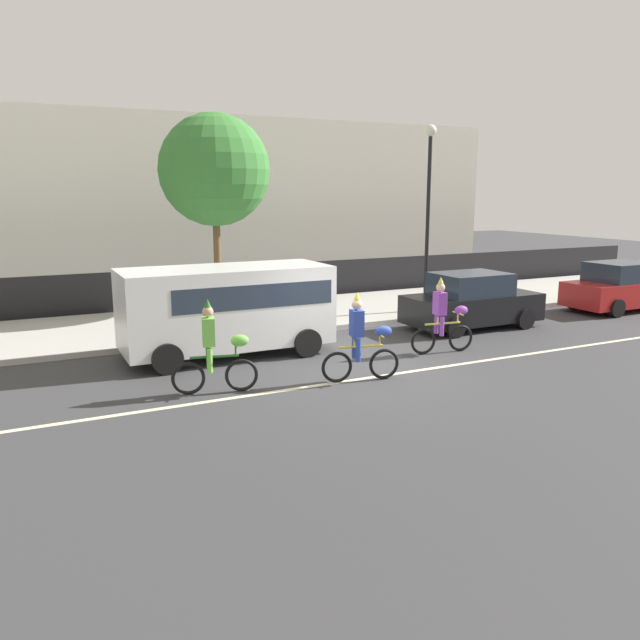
{
  "coord_description": "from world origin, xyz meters",
  "views": [
    {
      "loc": [
        -6.58,
        -11.68,
        3.94
      ],
      "look_at": [
        -0.27,
        1.2,
        1.0
      ],
      "focal_mm": 35.0,
      "sensor_mm": 36.0,
      "label": 1
    }
  ],
  "objects_px": {
    "parade_cyclist_cobalt": "(362,342)",
    "parked_car_black": "(472,302)",
    "parade_cyclist_lime": "(215,352)",
    "parade_cyclist_purple": "(443,320)",
    "street_lamp_post": "(429,191)",
    "parked_van_white": "(229,304)",
    "parked_car_red": "(622,287)"
  },
  "relations": [
    {
      "from": "parade_cyclist_purple",
      "to": "parked_car_red",
      "type": "distance_m",
      "value": 9.24
    },
    {
      "from": "parade_cyclist_purple",
      "to": "parked_van_white",
      "type": "bearing_deg",
      "value": 156.26
    },
    {
      "from": "parade_cyclist_purple",
      "to": "street_lamp_post",
      "type": "bearing_deg",
      "value": 59.59
    },
    {
      "from": "parade_cyclist_cobalt",
      "to": "parked_car_black",
      "type": "height_order",
      "value": "parade_cyclist_cobalt"
    },
    {
      "from": "parked_car_black",
      "to": "street_lamp_post",
      "type": "bearing_deg",
      "value": 91.12
    },
    {
      "from": "parade_cyclist_cobalt",
      "to": "parked_car_red",
      "type": "distance_m",
      "value": 12.45
    },
    {
      "from": "parked_car_red",
      "to": "street_lamp_post",
      "type": "bearing_deg",
      "value": 160.97
    },
    {
      "from": "parked_car_red",
      "to": "parked_van_white",
      "type": "bearing_deg",
      "value": 179.68
    },
    {
      "from": "parade_cyclist_lime",
      "to": "parade_cyclist_cobalt",
      "type": "bearing_deg",
      "value": -10.6
    },
    {
      "from": "parade_cyclist_purple",
      "to": "street_lamp_post",
      "type": "height_order",
      "value": "street_lamp_post"
    },
    {
      "from": "parade_cyclist_lime",
      "to": "street_lamp_post",
      "type": "xyz_separation_m",
      "value": [
        8.54,
        4.9,
        3.15
      ]
    },
    {
      "from": "street_lamp_post",
      "to": "parked_car_red",
      "type": "bearing_deg",
      "value": -19.03
    },
    {
      "from": "parade_cyclist_cobalt",
      "to": "parked_van_white",
      "type": "height_order",
      "value": "parked_van_white"
    },
    {
      "from": "parade_cyclist_cobalt",
      "to": "parked_van_white",
      "type": "bearing_deg",
      "value": 118.97
    },
    {
      "from": "parade_cyclist_lime",
      "to": "parade_cyclist_purple",
      "type": "distance_m",
      "value": 6.06
    },
    {
      "from": "parked_van_white",
      "to": "parked_car_red",
      "type": "bearing_deg",
      "value": -0.32
    },
    {
      "from": "parade_cyclist_lime",
      "to": "parked_car_red",
      "type": "xyz_separation_m",
      "value": [
        15.04,
        2.66,
        -0.06
      ]
    },
    {
      "from": "parade_cyclist_cobalt",
      "to": "street_lamp_post",
      "type": "bearing_deg",
      "value": 44.65
    },
    {
      "from": "parade_cyclist_lime",
      "to": "street_lamp_post",
      "type": "relative_size",
      "value": 0.33
    },
    {
      "from": "street_lamp_post",
      "to": "parade_cyclist_purple",
      "type": "bearing_deg",
      "value": -120.41
    },
    {
      "from": "parked_car_red",
      "to": "street_lamp_post",
      "type": "height_order",
      "value": "street_lamp_post"
    },
    {
      "from": "parade_cyclist_cobalt",
      "to": "parked_car_black",
      "type": "xyz_separation_m",
      "value": [
        5.57,
        3.2,
        -0.06
      ]
    },
    {
      "from": "parade_cyclist_purple",
      "to": "parked_car_black",
      "type": "distance_m",
      "value": 3.27
    },
    {
      "from": "parade_cyclist_cobalt",
      "to": "parade_cyclist_purple",
      "type": "relative_size",
      "value": 1.0
    },
    {
      "from": "parade_cyclist_cobalt",
      "to": "parked_car_black",
      "type": "bearing_deg",
      "value": 29.87
    },
    {
      "from": "parked_van_white",
      "to": "parked_car_red",
      "type": "xyz_separation_m",
      "value": [
        13.85,
        -0.08,
        -0.5
      ]
    },
    {
      "from": "parade_cyclist_cobalt",
      "to": "parked_car_red",
      "type": "bearing_deg",
      "value": 14.99
    },
    {
      "from": "parade_cyclist_purple",
      "to": "parked_car_black",
      "type": "height_order",
      "value": "parade_cyclist_purple"
    },
    {
      "from": "parade_cyclist_lime",
      "to": "parade_cyclist_purple",
      "type": "bearing_deg",
      "value": 5.74
    },
    {
      "from": "parade_cyclist_lime",
      "to": "parade_cyclist_cobalt",
      "type": "xyz_separation_m",
      "value": [
        3.02,
        -0.56,
        0.0
      ]
    },
    {
      "from": "parade_cyclist_purple",
      "to": "parked_car_black",
      "type": "relative_size",
      "value": 0.47
    },
    {
      "from": "parade_cyclist_lime",
      "to": "street_lamp_post",
      "type": "distance_m",
      "value": 10.34
    }
  ]
}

